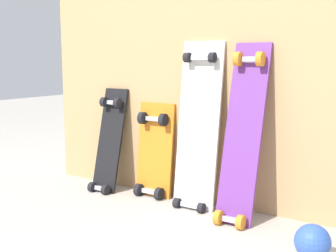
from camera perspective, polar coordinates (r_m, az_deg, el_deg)
ground_plane at (r=2.45m, az=0.90°, el=-9.68°), size 12.00×12.00×0.00m
plywood_wall_panel at (r=2.39m, az=1.86°, el=11.20°), size 1.81×0.04×1.75m
skateboard_black at (r=2.60m, az=-7.87°, el=-2.59°), size 0.17×0.22×0.67m
skateboard_orange at (r=2.46m, az=-1.85°, el=-3.86°), size 0.23×0.14×0.59m
skateboard_white at (r=2.26m, az=3.97°, el=-0.79°), size 0.24×0.18×0.94m
skateboard_purple at (r=2.09m, az=9.77°, el=-1.74°), size 0.18×0.29×0.92m
rubber_ball at (r=1.83m, az=18.57°, el=-14.33°), size 0.14×0.14×0.14m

